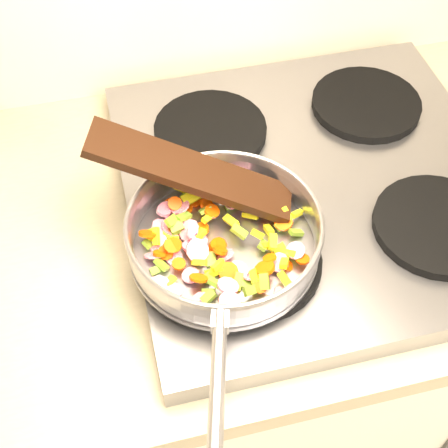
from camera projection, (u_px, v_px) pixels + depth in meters
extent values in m
cube|color=#939399|center=(314.00, 186.00, 1.01)|extent=(0.60, 0.60, 0.04)
cylinder|color=black|center=(255.00, 262.00, 0.88)|extent=(0.19, 0.19, 0.02)
cylinder|color=black|center=(437.00, 225.00, 0.92)|extent=(0.19, 0.19, 0.02)
cylinder|color=black|center=(210.00, 130.00, 1.05)|extent=(0.19, 0.19, 0.02)
cylinder|color=black|center=(366.00, 104.00, 1.09)|extent=(0.19, 0.19, 0.02)
cylinder|color=#9E9EA5|center=(224.00, 247.00, 0.88)|extent=(0.27, 0.27, 0.01)
torus|color=#9E9EA5|center=(224.00, 234.00, 0.86)|extent=(0.32, 0.32, 0.06)
torus|color=#9E9EA5|center=(224.00, 222.00, 0.84)|extent=(0.27, 0.27, 0.01)
cylinder|color=#9E9EA5|center=(217.00, 385.00, 0.70)|extent=(0.07, 0.19, 0.02)
cube|color=#9E9EA5|center=(220.00, 320.00, 0.75)|extent=(0.03, 0.03, 0.02)
cylinder|color=#E64704|center=(160.00, 253.00, 0.85)|extent=(0.03, 0.03, 0.02)
cube|color=yellow|center=(200.00, 234.00, 0.87)|extent=(0.02, 0.02, 0.01)
cube|color=olive|center=(158.00, 269.00, 0.85)|extent=(0.02, 0.02, 0.01)
cube|color=yellow|center=(200.00, 262.00, 0.84)|extent=(0.02, 0.02, 0.02)
cylinder|color=#E64704|center=(171.00, 205.00, 0.91)|extent=(0.03, 0.03, 0.02)
cube|color=yellow|center=(189.00, 196.00, 0.91)|extent=(0.03, 0.02, 0.01)
cube|color=olive|center=(250.00, 285.00, 0.83)|extent=(0.03, 0.02, 0.01)
cylinder|color=#E64704|center=(175.00, 203.00, 0.90)|extent=(0.03, 0.03, 0.02)
cylinder|color=#E64704|center=(287.00, 265.00, 0.85)|extent=(0.03, 0.03, 0.02)
cube|color=olive|center=(208.00, 297.00, 0.80)|extent=(0.02, 0.02, 0.01)
cylinder|color=#E64704|center=(270.00, 258.00, 0.84)|extent=(0.03, 0.03, 0.02)
cube|color=olive|center=(296.00, 233.00, 0.88)|extent=(0.02, 0.01, 0.02)
cylinder|color=#E64704|center=(220.00, 251.00, 0.85)|extent=(0.02, 0.03, 0.02)
cube|color=olive|center=(249.00, 291.00, 0.81)|extent=(0.02, 0.02, 0.02)
cube|color=yellow|center=(285.00, 279.00, 0.82)|extent=(0.02, 0.03, 0.01)
cylinder|color=#E64704|center=(207.00, 205.00, 0.91)|extent=(0.02, 0.03, 0.03)
cylinder|color=#D3144B|center=(154.00, 256.00, 0.86)|extent=(0.03, 0.02, 0.02)
cube|color=olive|center=(209.00, 277.00, 0.84)|extent=(0.02, 0.02, 0.02)
cylinder|color=#D3144B|center=(235.00, 191.00, 0.91)|extent=(0.04, 0.04, 0.03)
cylinder|color=#E64704|center=(193.00, 200.00, 0.92)|extent=(0.03, 0.03, 0.01)
cylinder|color=#D3144B|center=(191.00, 275.00, 0.84)|extent=(0.03, 0.03, 0.01)
cylinder|color=#E64704|center=(166.00, 252.00, 0.86)|extent=(0.03, 0.03, 0.02)
cylinder|color=#D3144B|center=(165.00, 212.00, 0.91)|extent=(0.03, 0.03, 0.02)
cube|color=olive|center=(176.00, 231.00, 0.89)|extent=(0.02, 0.02, 0.01)
cube|color=yellow|center=(171.00, 236.00, 0.88)|extent=(0.03, 0.02, 0.01)
cube|color=olive|center=(281.00, 225.00, 0.89)|extent=(0.02, 0.02, 0.01)
cube|color=olive|center=(184.00, 217.00, 0.89)|extent=(0.03, 0.02, 0.01)
cylinder|color=#E64704|center=(167.00, 227.00, 0.89)|extent=(0.02, 0.03, 0.02)
cylinder|color=#D3144B|center=(282.00, 295.00, 0.82)|extent=(0.03, 0.04, 0.03)
cube|color=olive|center=(189.00, 195.00, 0.92)|extent=(0.03, 0.02, 0.01)
cylinder|color=#D3144B|center=(158.00, 243.00, 0.87)|extent=(0.04, 0.03, 0.02)
cylinder|color=#E64704|center=(229.00, 272.00, 0.84)|extent=(0.04, 0.04, 0.02)
cylinder|color=#E64704|center=(303.00, 259.00, 0.85)|extent=(0.02, 0.02, 0.01)
cylinder|color=#D3144B|center=(230.00, 302.00, 0.80)|extent=(0.03, 0.03, 0.02)
cylinder|color=#D3144B|center=(296.00, 250.00, 0.85)|extent=(0.03, 0.03, 0.01)
cylinder|color=#E64704|center=(216.00, 246.00, 0.87)|extent=(0.02, 0.02, 0.02)
cylinder|color=#D3144B|center=(197.00, 237.00, 0.87)|extent=(0.04, 0.05, 0.03)
cylinder|color=#E64704|center=(179.00, 264.00, 0.84)|extent=(0.03, 0.03, 0.01)
cube|color=olive|center=(211.00, 195.00, 0.92)|extent=(0.02, 0.02, 0.01)
cylinder|color=#E64704|center=(247.00, 198.00, 0.90)|extent=(0.03, 0.03, 0.02)
cylinder|color=#D3144B|center=(209.00, 191.00, 0.93)|extent=(0.03, 0.03, 0.02)
cube|color=yellow|center=(278.00, 249.00, 0.87)|extent=(0.02, 0.02, 0.01)
cube|color=yellow|center=(214.00, 272.00, 0.84)|extent=(0.03, 0.01, 0.02)
cube|color=yellow|center=(231.00, 221.00, 0.88)|extent=(0.02, 0.03, 0.01)
cube|color=yellow|center=(150.00, 236.00, 0.88)|extent=(0.02, 0.02, 0.01)
cube|color=olive|center=(181.00, 229.00, 0.89)|extent=(0.02, 0.02, 0.02)
cylinder|color=#D3144B|center=(192.00, 246.00, 0.86)|extent=(0.03, 0.03, 0.02)
cube|color=yellow|center=(269.00, 230.00, 0.88)|extent=(0.01, 0.02, 0.02)
cylinder|color=#E64704|center=(201.00, 229.00, 0.88)|extent=(0.03, 0.03, 0.01)
cylinder|color=#D3144B|center=(165.00, 209.00, 0.91)|extent=(0.03, 0.03, 0.01)
cube|color=yellow|center=(281.00, 211.00, 0.91)|extent=(0.02, 0.03, 0.01)
cube|color=yellow|center=(284.00, 263.00, 0.84)|extent=(0.02, 0.03, 0.02)
cylinder|color=#E64704|center=(234.00, 193.00, 0.92)|extent=(0.03, 0.03, 0.02)
cube|color=yellow|center=(258.00, 234.00, 0.86)|extent=(0.02, 0.02, 0.01)
cube|color=olive|center=(263.00, 245.00, 0.86)|extent=(0.02, 0.02, 0.01)
cube|color=yellow|center=(250.00, 216.00, 0.90)|extent=(0.02, 0.02, 0.02)
cube|color=olive|center=(214.00, 187.00, 0.93)|extent=(0.02, 0.02, 0.01)
cylinder|color=#E64704|center=(266.00, 211.00, 0.89)|extent=(0.03, 0.03, 0.02)
cube|color=yellow|center=(269.00, 246.00, 0.86)|extent=(0.03, 0.01, 0.02)
cube|color=olive|center=(230.00, 205.00, 0.92)|extent=(0.02, 0.01, 0.01)
cylinder|color=#E64704|center=(174.00, 245.00, 0.85)|extent=(0.03, 0.03, 0.02)
cube|color=olive|center=(171.00, 221.00, 0.88)|extent=(0.02, 0.02, 0.02)
cylinder|color=#D3144B|center=(174.00, 291.00, 0.81)|extent=(0.03, 0.03, 0.01)
cylinder|color=#D3144B|center=(180.00, 207.00, 0.90)|extent=(0.04, 0.04, 0.02)
cube|color=yellow|center=(222.00, 188.00, 0.92)|extent=(0.02, 0.02, 0.01)
cylinder|color=#D3144B|center=(228.00, 286.00, 0.81)|extent=(0.04, 0.04, 0.02)
cylinder|color=#D3144B|center=(189.00, 230.00, 0.88)|extent=(0.04, 0.04, 0.03)
cube|color=olive|center=(230.00, 192.00, 0.92)|extent=(0.02, 0.03, 0.01)
cylinder|color=#E64704|center=(235.00, 308.00, 0.80)|extent=(0.03, 0.03, 0.02)
cylinder|color=#D3144B|center=(270.00, 199.00, 0.91)|extent=(0.04, 0.04, 0.02)
cube|color=yellow|center=(192.00, 188.00, 0.91)|extent=(0.03, 0.01, 0.01)
cylinder|color=#D3144B|center=(278.00, 262.00, 0.85)|extent=(0.03, 0.03, 0.02)
cube|color=yellow|center=(156.00, 236.00, 0.87)|extent=(0.01, 0.03, 0.02)
cylinder|color=#E64704|center=(199.00, 278.00, 0.82)|extent=(0.04, 0.03, 0.02)
cube|color=olive|center=(211.00, 259.00, 0.86)|extent=(0.02, 0.02, 0.01)
cube|color=olive|center=(177.00, 227.00, 0.88)|extent=(0.02, 0.02, 0.01)
cube|color=yellow|center=(297.00, 214.00, 0.90)|extent=(0.02, 0.02, 0.01)
cube|color=yellow|center=(221.00, 192.00, 0.91)|extent=(0.02, 0.02, 0.02)
cylinder|color=#D3144B|center=(170.00, 293.00, 0.83)|extent=(0.03, 0.04, 0.02)
cylinder|color=#E64704|center=(218.00, 246.00, 0.87)|extent=(0.03, 0.04, 0.02)
cube|color=olive|center=(218.00, 180.00, 0.94)|extent=(0.03, 0.03, 0.02)
cube|color=olive|center=(239.00, 231.00, 0.87)|extent=(0.03, 0.03, 0.02)
cylinder|color=#D3144B|center=(197.00, 250.00, 0.85)|extent=(0.04, 0.04, 0.02)
cube|color=olive|center=(149.00, 242.00, 0.88)|extent=(0.02, 0.03, 0.02)
cylinder|color=#E64704|center=(283.00, 222.00, 0.89)|extent=(0.03, 0.03, 0.01)
cube|color=yellow|center=(194.00, 199.00, 0.91)|extent=(0.03, 0.01, 0.02)
cube|color=yellow|center=(286.00, 214.00, 0.89)|extent=(0.02, 0.02, 0.02)
cube|color=olive|center=(205.00, 210.00, 0.89)|extent=(0.02, 0.02, 0.02)
cylinder|color=#D3144B|center=(163.00, 228.00, 0.89)|extent=(0.04, 0.04, 0.02)
cylinder|color=#D3144B|center=(237.00, 272.00, 0.84)|extent=(0.04, 0.04, 0.01)
cylinder|color=#D3144B|center=(178.00, 223.00, 0.90)|extent=(0.04, 0.04, 0.01)
cylinder|color=#D3144B|center=(225.00, 255.00, 0.86)|extent=(0.03, 0.03, 0.02)
cylinder|color=#E64704|center=(185.00, 209.00, 0.91)|extent=(0.03, 0.03, 0.01)
cube|color=olive|center=(162.00, 265.00, 0.85)|extent=(0.02, 0.03, 0.02)
cylinder|color=#E64704|center=(147.00, 234.00, 0.87)|extent=(0.03, 0.03, 0.02)
cube|color=yellow|center=(180.00, 188.00, 0.92)|extent=(0.02, 0.02, 0.02)
cylinder|color=#E64704|center=(193.00, 248.00, 0.87)|extent=(0.04, 0.04, 0.02)
cylinder|color=#E64704|center=(260.00, 286.00, 0.82)|extent=(0.03, 0.03, 0.02)
cube|color=yellow|center=(194.00, 255.00, 0.85)|extent=(0.01, 0.03, 0.02)
cube|color=yellow|center=(238.00, 282.00, 0.83)|extent=(0.02, 0.03, 0.02)
cylinder|color=#D3144B|center=(236.00, 181.00, 0.93)|extent=(0.04, 0.04, 0.03)
cube|color=olive|center=(183.00, 199.00, 0.91)|extent=(0.02, 0.02, 0.02)
cube|color=yellow|center=(288.00, 253.00, 0.85)|extent=(0.02, 0.02, 0.02)
cube|color=olive|center=(226.00, 183.00, 0.94)|extent=(0.02, 0.02, 0.02)
cube|color=olive|center=(215.00, 283.00, 0.82)|extent=(0.02, 0.02, 0.01)
cylinder|color=#E64704|center=(171.00, 246.00, 0.85)|extent=(0.03, 0.03, 0.02)
cylinder|color=#E64704|center=(212.00, 211.00, 0.89)|extent=(0.03, 0.03, 0.01)
cube|color=olive|center=(209.00, 293.00, 0.82)|extent=(0.02, 0.02, 0.01)
cylinder|color=#D3144B|center=(235.00, 201.00, 0.91)|extent=(0.04, 0.05, 0.02)
cube|color=olive|center=(260.00, 276.00, 0.84)|extent=(0.02, 0.02, 0.01)
cylinder|color=#E64704|center=(265.00, 268.00, 0.83)|extent=(0.03, 0.03, 0.02)
cube|color=yellow|center=(290.00, 255.00, 0.86)|extent=(0.02, 0.02, 0.02)
cylinder|color=#D3144B|center=(159.00, 288.00, 0.83)|extent=(0.04, 0.04, 0.02)
cylinder|color=#D3144B|center=(253.00, 277.00, 0.84)|extent=(0.04, 0.03, 0.03)
cube|color=yellow|center=(273.00, 242.00, 0.85)|extent=(0.02, 0.03, 0.01)
cube|color=yellow|center=(208.00, 218.00, 0.88)|extent=(0.02, 0.02, 0.01)
cylinder|color=#D3144B|center=(173.00, 227.00, 0.89)|extent=(0.05, 0.05, 0.02)
cylinder|color=#D3144B|center=(200.00, 300.00, 0.81)|extent=(0.03, 0.02, 0.01)
cube|color=olive|center=(170.00, 281.00, 0.84)|extent=(0.02, 0.02, 0.01)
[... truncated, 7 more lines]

